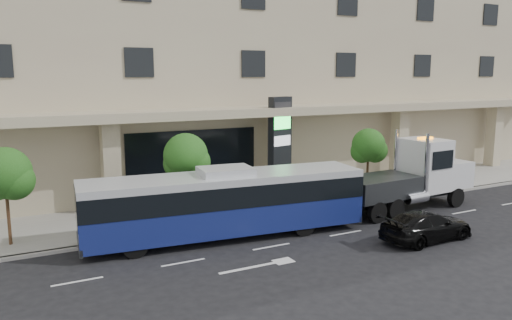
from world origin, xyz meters
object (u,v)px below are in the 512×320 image
Objects in this scene: black_sedan at (426,226)px; tow_truck at (413,177)px; city_bus at (226,202)px; signage_pylon at (280,146)px.

tow_truck is at bearing -40.01° from black_sedan.
city_bus is at bearing 175.66° from tow_truck.
tow_truck is at bearing -60.15° from signage_pylon.
signage_pylon is (-5.26, 5.51, 1.38)m from tow_truck.
signage_pylon reaches higher than tow_truck.
signage_pylon is (-1.89, 9.82, 2.49)m from black_sedan.
black_sedan is at bearing -24.29° from city_bus.
tow_truck is 2.06× the size of black_sedan.
black_sedan is (-3.36, -4.32, -1.11)m from tow_truck.
signage_pylon is at bearing 130.44° from tow_truck.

